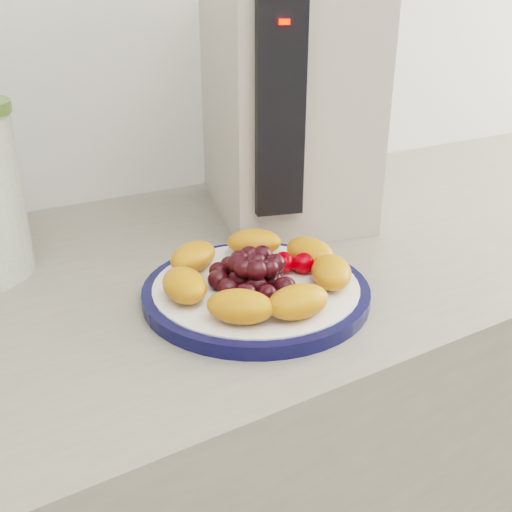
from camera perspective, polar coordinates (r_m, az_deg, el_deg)
plate_rim at (r=0.62m, az=-0.00°, el=-3.58°), size 0.25×0.25×0.01m
plate_face at (r=0.62m, az=-0.00°, el=-3.50°), size 0.22×0.22×0.02m
appliance_body at (r=0.86m, az=2.90°, el=15.63°), size 0.27×0.32×0.35m
appliance_panel at (r=0.70m, az=2.41°, el=14.30°), size 0.06×0.04×0.26m
appliance_led at (r=0.68m, az=2.83°, el=22.35°), size 0.01×0.01×0.01m
fruit_plate at (r=0.61m, az=0.47°, el=-1.49°), size 0.21×0.21×0.04m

